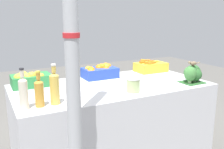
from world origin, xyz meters
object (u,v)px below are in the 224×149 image
Objects in this scene: support_pole at (72,55)px; apple_crate at (30,79)px; carrot_crate at (151,67)px; juice_bottle_amber at (39,92)px; sparrow_bird at (193,63)px; pickle_jar at (133,85)px; orange_crate at (100,71)px; juice_bottle_cloudy at (23,92)px; juice_bottle_golden at (55,87)px; broccoli_pile at (192,74)px.

apple_crate is at bearing 96.29° from support_pole.
juice_bottle_amber is at bearing -156.94° from carrot_crate.
juice_bottle_amber is at bearing 9.59° from sparrow_bird.
apple_crate is 1.40m from carrot_crate.
pickle_jar is at bearing -0.32° from juice_bottle_amber.
pickle_jar is at bearing -135.86° from carrot_crate.
orange_crate is 1.20× the size of juice_bottle_cloudy.
support_pole is at bearing -85.92° from juice_bottle_golden.
broccoli_pile is 0.12m from sparrow_bird.
apple_crate is at bearing -179.33° from orange_crate.
juice_bottle_cloudy is 0.22m from juice_bottle_golden.
sparrow_bird is (1.58, -0.03, 0.08)m from juice_bottle_cloudy.
apple_crate is 0.61m from juice_bottle_golden.
juice_bottle_golden is (-0.65, -0.61, 0.06)m from orange_crate.
juice_bottle_amber is at bearing 111.26° from support_pole.
apple_crate is 1.20× the size of juice_bottle_cloudy.
carrot_crate is 0.88m from pickle_jar.
carrot_crate is (0.67, -0.00, -0.01)m from orange_crate.
broccoli_pile is 0.92× the size of juice_bottle_amber.
support_pole is 1.45m from broccoli_pile.
juice_bottle_cloudy reaches higher than orange_crate.
juice_bottle_cloudy is at bearing -103.20° from apple_crate.
sparrow_bird is (0.70, -0.64, 0.13)m from orange_crate.
orange_crate is at bearing -31.79° from sparrow_bird.
juice_bottle_cloudy is 0.97× the size of juice_bottle_golden.
orange_crate is 2.86× the size of pickle_jar.
orange_crate is 0.90m from juice_bottle_golden.
broccoli_pile reaches higher than apple_crate.
juice_bottle_cloudy is 2.37× the size of pickle_jar.
pickle_jar is at bearing -0.28° from juice_bottle_cloudy.
juice_bottle_amber reaches higher than pickle_jar.
sparrow_bird is at bearing -2.10° from pickle_jar.
juice_bottle_cloudy is (-0.25, 0.36, -0.29)m from support_pole.
juice_bottle_cloudy is (-0.14, -0.60, 0.06)m from apple_crate.
broccoli_pile is 1.81× the size of sparrow_bird.
support_pole is at bearing -122.91° from orange_crate.
support_pole is 0.46m from juice_bottle_golden.
pickle_jar is 0.93× the size of sparrow_bird.
pickle_jar is at bearing 8.62° from sparrow_bird.
support_pole is 17.69× the size of sparrow_bird.
juice_bottle_cloudy is 0.11m from juice_bottle_amber.
support_pole is at bearing -165.27° from broccoli_pile.
support_pole reaches higher than sparrow_bird.
sparrow_bird reaches higher than carrot_crate.
sparrow_bird is at bearing -1.05° from juice_bottle_cloudy.
apple_crate is 1.35× the size of juice_bottle_amber.
orange_crate is 0.62m from pickle_jar.
broccoli_pile is at bearing -39.81° from orange_crate.
support_pole reaches higher than carrot_crate.
juice_bottle_amber is at bearing -141.38° from orange_crate.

